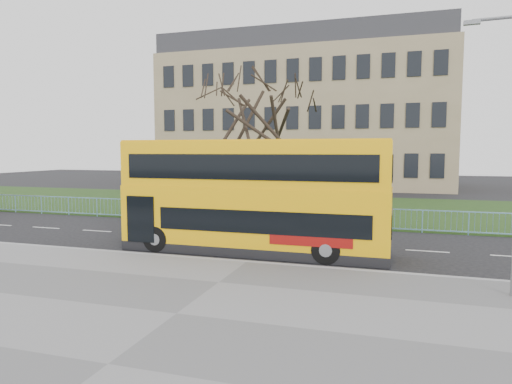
% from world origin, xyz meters
% --- Properties ---
extents(ground, '(120.00, 120.00, 0.00)m').
position_xyz_m(ground, '(0.00, 0.00, 0.00)').
color(ground, black).
rests_on(ground, ground).
extents(pavement, '(80.00, 10.50, 0.12)m').
position_xyz_m(pavement, '(0.00, -6.75, 0.06)').
color(pavement, slate).
rests_on(pavement, ground).
extents(kerb, '(80.00, 0.20, 0.14)m').
position_xyz_m(kerb, '(0.00, -1.55, 0.07)').
color(kerb, gray).
rests_on(kerb, ground).
extents(grass_verge, '(80.00, 15.40, 0.08)m').
position_xyz_m(grass_verge, '(0.00, 14.30, 0.04)').
color(grass_verge, '#193413').
rests_on(grass_verge, ground).
extents(guard_railing, '(40.00, 0.12, 1.10)m').
position_xyz_m(guard_railing, '(0.00, 6.60, 0.55)').
color(guard_railing, '#70A9C8').
rests_on(guard_railing, ground).
extents(bare_tree, '(7.15, 7.15, 10.22)m').
position_xyz_m(bare_tree, '(-3.00, 10.00, 5.19)').
color(bare_tree, black).
rests_on(bare_tree, grass_verge).
extents(civic_building, '(30.00, 15.00, 14.00)m').
position_xyz_m(civic_building, '(-5.00, 35.00, 7.00)').
color(civic_building, '#8D7B5A').
rests_on(civic_building, ground).
extents(yellow_bus, '(10.07, 2.43, 4.22)m').
position_xyz_m(yellow_bus, '(-0.37, 0.39, 2.26)').
color(yellow_bus, '#FFB70A').
rests_on(yellow_bus, ground).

